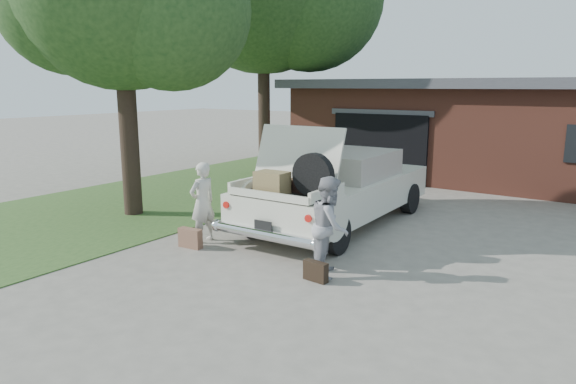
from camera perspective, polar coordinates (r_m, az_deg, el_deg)
The scene contains 8 objects.
ground at distance 9.60m, azimuth -2.05°, elevation -7.05°, with size 90.00×90.00×0.00m, color gray.
grass_strip at distance 15.32m, azimuth -11.92°, elevation -0.11°, with size 6.00×16.00×0.02m, color #2D4C1E.
house at distance 19.33m, azimuth 21.32°, elevation 6.74°, with size 12.80×7.80×3.30m.
sedan at distance 11.53m, azimuth 5.52°, elevation 0.45°, with size 2.33×5.76×2.32m.
woman_left at distance 10.35m, azimuth -9.48°, elevation -1.15°, with size 0.59×0.39×1.62m, color beige.
woman_right at distance 8.47m, azimuth 4.70°, elevation -3.78°, with size 0.80×0.63×1.66m, color gray.
suitcase_left at distance 10.16m, azimuth -10.80°, elevation -5.06°, with size 0.49×0.16×0.38m, color #895C45.
suitcase_right at distance 8.35m, azimuth 3.09°, elevation -8.79°, with size 0.42×0.13×0.33m, color black.
Camera 1 is at (5.43, -7.28, 3.09)m, focal length 32.00 mm.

